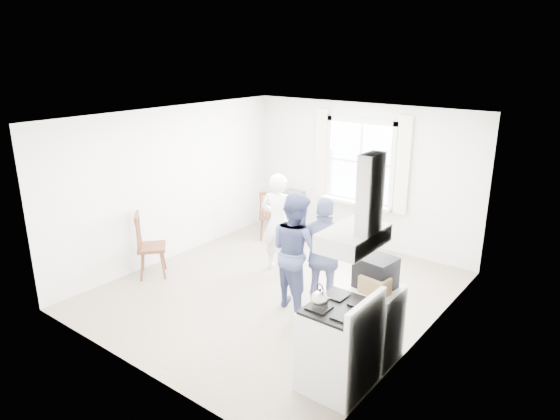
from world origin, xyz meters
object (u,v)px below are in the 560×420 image
(person_right, at_px, (325,256))
(windsor_chair_a, at_px, (270,210))
(stereo_stack, at_px, (376,273))
(person_mid, at_px, (296,251))
(windsor_chair_b, at_px, (143,238))
(person_left, at_px, (278,223))
(low_cabinet, at_px, (376,323))
(gas_stove, at_px, (339,346))

(person_right, bearing_deg, windsor_chair_a, -54.84)
(stereo_stack, height_order, person_mid, person_mid)
(windsor_chair_b, bearing_deg, windsor_chair_a, 76.83)
(windsor_chair_a, relative_size, person_left, 0.60)
(person_left, relative_size, person_mid, 0.99)
(low_cabinet, xyz_separation_m, person_mid, (-1.48, 0.46, 0.38))
(windsor_chair_a, distance_m, person_left, 1.40)
(person_right, bearing_deg, person_left, -45.63)
(gas_stove, bearing_deg, windsor_chair_a, 138.28)
(gas_stove, distance_m, person_mid, 1.86)
(person_left, bearing_deg, person_mid, 128.09)
(windsor_chair_a, distance_m, windsor_chair_b, 2.54)
(windsor_chair_a, bearing_deg, windsor_chair_b, -103.17)
(low_cabinet, height_order, person_right, person_right)
(windsor_chair_b, height_order, person_left, person_left)
(gas_stove, height_order, person_mid, person_mid)
(stereo_stack, xyz_separation_m, windsor_chair_b, (-3.91, -0.23, -0.44))
(windsor_chair_a, relative_size, person_right, 0.60)
(low_cabinet, relative_size, windsor_chair_b, 0.85)
(low_cabinet, distance_m, windsor_chair_a, 4.06)
(person_left, relative_size, person_right, 1.01)
(low_cabinet, bearing_deg, windsor_chair_a, 146.35)
(windsor_chair_a, height_order, person_right, person_right)
(gas_stove, xyz_separation_m, stereo_stack, (0.03, 0.71, 0.60))
(low_cabinet, bearing_deg, person_left, 152.47)
(stereo_stack, bearing_deg, windsor_chair_a, 146.10)
(stereo_stack, xyz_separation_m, person_left, (-2.37, 1.25, -0.26))
(windsor_chair_b, distance_m, person_mid, 2.58)
(windsor_chair_a, relative_size, windsor_chair_b, 0.93)
(gas_stove, height_order, windsor_chair_a, gas_stove)
(low_cabinet, distance_m, person_right, 1.30)
(windsor_chair_b, bearing_deg, person_mid, 15.35)
(low_cabinet, height_order, windsor_chair_b, windsor_chair_b)
(stereo_stack, height_order, person_left, person_left)
(windsor_chair_b, xyz_separation_m, person_left, (1.54, 1.48, 0.18))
(stereo_stack, bearing_deg, gas_stove, -92.13)
(windsor_chair_b, bearing_deg, low_cabinet, 3.23)
(person_mid, bearing_deg, person_left, -22.60)
(gas_stove, height_order, windsor_chair_b, gas_stove)
(gas_stove, xyz_separation_m, windsor_chair_a, (-3.31, 2.95, 0.11))
(low_cabinet, height_order, person_mid, person_mid)
(low_cabinet, distance_m, person_mid, 1.59)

